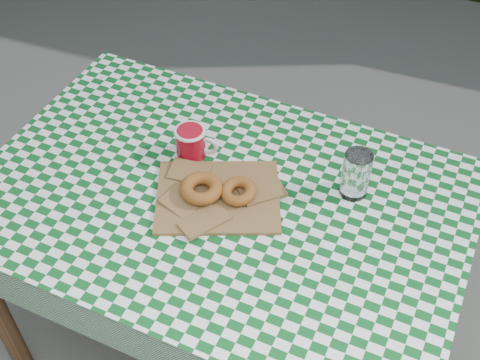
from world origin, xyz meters
name	(u,v)px	position (x,y,z in m)	size (l,w,h in m)	color
table	(222,280)	(-0.18, 0.15, 0.38)	(1.27, 0.85, 0.75)	brown
tablecloth	(219,197)	(-0.18, 0.15, 0.75)	(1.29, 0.87, 0.01)	#0C4E1D
paper_bag	(218,196)	(-0.18, 0.14, 0.76)	(0.32, 0.26, 0.02)	olive
bagel_front	(201,188)	(-0.22, 0.13, 0.79)	(0.11, 0.11, 0.03)	#A05521
bagel_back	(238,191)	(-0.13, 0.15, 0.79)	(0.09, 0.09, 0.03)	#9B5A20
coffee_mug	(191,143)	(-0.32, 0.27, 0.80)	(0.16, 0.16, 0.09)	#9F0A1B
drinking_glass	(356,174)	(0.14, 0.29, 0.82)	(0.07, 0.07, 0.13)	white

